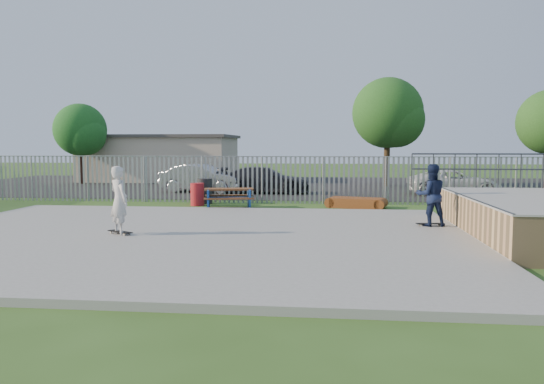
# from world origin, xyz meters

# --- Properties ---
(ground) EXTENTS (120.00, 120.00, 0.00)m
(ground) POSITION_xyz_m (0.00, 0.00, 0.00)
(ground) COLOR #33561D
(ground) RESTS_ON ground
(concrete_slab) EXTENTS (15.00, 12.00, 0.15)m
(concrete_slab) POSITION_xyz_m (0.00, 0.00, 0.07)
(concrete_slab) COLOR gray
(concrete_slab) RESTS_ON ground
(fence) EXTENTS (26.04, 16.02, 2.00)m
(fence) POSITION_xyz_m (1.00, 4.59, 1.00)
(fence) COLOR gray
(fence) RESTS_ON ground
(picnic_table) EXTENTS (2.16, 1.89, 0.80)m
(picnic_table) POSITION_xyz_m (-0.03, 6.83, 0.41)
(picnic_table) COLOR brown
(picnic_table) RESTS_ON ground
(funbox) EXTENTS (2.16, 1.46, 0.39)m
(funbox) POSITION_xyz_m (4.93, 7.73, 0.20)
(funbox) COLOR brown
(funbox) RESTS_ON ground
(trash_bin_red) EXTENTS (0.56, 0.56, 0.93)m
(trash_bin_red) POSITION_xyz_m (-1.53, 7.78, 0.46)
(trash_bin_red) COLOR #AD1A20
(trash_bin_red) RESTS_ON ground
(trash_bin_grey) EXTENTS (0.64, 0.64, 1.07)m
(trash_bin_grey) POSITION_xyz_m (-1.40, 8.57, 0.53)
(trash_bin_grey) COLOR #232325
(trash_bin_grey) RESTS_ON ground
(parking_lot) EXTENTS (40.00, 18.00, 0.02)m
(parking_lot) POSITION_xyz_m (0.00, 19.00, 0.01)
(parking_lot) COLOR black
(parking_lot) RESTS_ON ground
(car_silver) EXTENTS (4.64, 2.24, 1.47)m
(car_silver) POSITION_xyz_m (-2.71, 13.69, 0.75)
(car_silver) COLOR #A4A4A9
(car_silver) RESTS_ON parking_lot
(car_dark) EXTENTS (4.69, 1.99, 1.35)m
(car_dark) POSITION_xyz_m (0.56, 13.58, 0.70)
(car_dark) COLOR black
(car_dark) RESTS_ON parking_lot
(car_white) EXTENTS (4.50, 2.17, 1.24)m
(car_white) POSITION_xyz_m (10.01, 13.62, 0.64)
(car_white) COLOR silver
(car_white) RESTS_ON parking_lot
(building) EXTENTS (10.40, 6.40, 3.20)m
(building) POSITION_xyz_m (-8.00, 23.00, 1.61)
(building) COLOR beige
(building) RESTS_ON ground
(tree_left) EXTENTS (3.33, 3.33, 5.14)m
(tree_left) POSITION_xyz_m (-11.99, 19.12, 3.46)
(tree_left) COLOR #3B2017
(tree_left) RESTS_ON ground
(tree_mid) EXTENTS (4.24, 4.24, 6.55)m
(tree_mid) POSITION_xyz_m (7.33, 19.30, 4.41)
(tree_mid) COLOR #42301A
(tree_mid) RESTS_ON ground
(skateboard_a) EXTENTS (0.82, 0.28, 0.08)m
(skateboard_a) POSITION_xyz_m (6.76, 2.13, 0.19)
(skateboard_a) COLOR black
(skateboard_a) RESTS_ON concrete_slab
(skateboard_b) EXTENTS (0.79, 0.58, 0.08)m
(skateboard_b) POSITION_xyz_m (-1.59, -0.20, 0.19)
(skateboard_b) COLOR black
(skateboard_b) RESTS_ON concrete_slab
(skater_navy) EXTENTS (0.93, 0.76, 1.78)m
(skater_navy) POSITION_xyz_m (6.76, 2.13, 1.04)
(skater_navy) COLOR #141E3E
(skater_navy) RESTS_ON concrete_slab
(skater_white) EXTENTS (0.77, 0.75, 1.78)m
(skater_white) POSITION_xyz_m (-1.59, -0.20, 1.04)
(skater_white) COLOR silver
(skater_white) RESTS_ON concrete_slab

